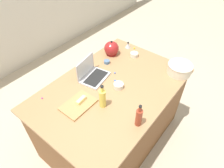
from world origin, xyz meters
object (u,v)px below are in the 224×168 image
kitchen_timer (128,45)px  bottle_soy (139,117)px  kettle (112,49)px  butter_stick_left (81,100)px  ramekin_wide (134,55)px  laptop (92,74)px  bottle_oil (103,98)px  cutting_board (78,105)px  ramekin_medium (107,62)px  ramekin_small (119,86)px  mixing_bowl_large (180,68)px

kitchen_timer → bottle_soy: bearing=-140.8°
kettle → kitchen_timer: bearing=-16.8°
butter_stick_left → ramekin_wide: butter_stick_left is taller
butter_stick_left → laptop: bearing=26.7°
bottle_soy → bottle_oil: 0.38m
laptop → cutting_board: bearing=-155.9°
bottle_soy → cutting_board: (-0.17, 0.56, -0.09)m
ramekin_medium → kitchen_timer: size_ratio=0.92×
butter_stick_left → ramekin_medium: (0.63, 0.21, -0.02)m
cutting_board → kitchen_timer: (1.11, 0.20, 0.03)m
bottle_oil → kettle: (0.72, 0.46, -0.02)m
cutting_board → ramekin_small: 0.46m
laptop → ramekin_small: size_ratio=3.32×
kettle → ramekin_small: bearing=-134.7°
cutting_board → kitchen_timer: kitchen_timer is taller
bottle_oil → ramekin_wide: bottle_oil is taller
ramekin_wide → bottle_soy: bearing=-144.4°
laptop → bottle_oil: (-0.24, -0.35, 0.06)m
bottle_oil → ramekin_medium: size_ratio=3.57×
laptop → ramekin_small: 0.33m
kettle → kitchen_timer: (0.25, -0.08, -0.04)m
butter_stick_left → kitchen_timer: kitchen_timer is taller
ramekin_wide → laptop: bearing=167.4°
laptop → bottle_oil: size_ratio=1.35×
mixing_bowl_large → kettle: kettle is taller
kitchen_timer → ramekin_small: bearing=-152.2°
ramekin_medium → kitchen_timer: 0.43m
cutting_board → ramekin_wide: bearing=1.8°
mixing_bowl_large → ramekin_small: 0.72m
ramekin_small → cutting_board: bearing=160.5°
bottle_oil → ramekin_small: size_ratio=2.47×
butter_stick_left → kitchen_timer: size_ratio=1.43×
kitchen_timer → butter_stick_left: bearing=-169.1°
bottle_oil → ramekin_wide: 0.88m
ramekin_medium → mixing_bowl_large: bearing=-64.3°
butter_stick_left → ramekin_medium: butter_stick_left is taller
bottle_soy → laptop: bearing=74.0°
bottle_soy → mixing_bowl_large: bearing=1.4°
bottle_soy → butter_stick_left: bottle_soy is taller
butter_stick_left → ramekin_medium: bearing=18.1°
ramekin_medium → kitchen_timer: kitchen_timer is taller
ramekin_medium → ramekin_wide: 0.36m
mixing_bowl_large → kitchen_timer: bearing=84.6°
mixing_bowl_large → bottle_oil: 0.96m
laptop → mixing_bowl_large: (0.66, -0.71, 0.02)m
bottle_soy → ramekin_medium: bearing=56.5°
kettle → bottle_soy: bearing=-129.4°
butter_stick_left → ramekin_wide: 0.95m
kettle → butter_stick_left: kettle is taller
laptop → ramekin_small: laptop is taller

